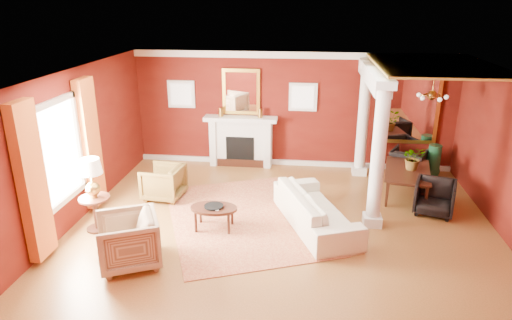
# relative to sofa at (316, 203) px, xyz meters

# --- Properties ---
(ground) EXTENTS (8.00, 8.00, 0.00)m
(ground) POSITION_rel_sofa_xyz_m (-0.61, -0.14, -0.47)
(ground) COLOR brown
(ground) RESTS_ON ground
(room_shell) EXTENTS (8.04, 7.04, 2.92)m
(room_shell) POSITION_rel_sofa_xyz_m (-0.61, -0.14, 1.55)
(room_shell) COLOR #59150C
(room_shell) RESTS_ON ground
(fireplace) EXTENTS (1.85, 0.42, 1.29)m
(fireplace) POSITION_rel_sofa_xyz_m (-1.91, 3.18, 0.18)
(fireplace) COLOR white
(fireplace) RESTS_ON ground
(overmantel_mirror) EXTENTS (0.95, 0.07, 1.15)m
(overmantel_mirror) POSITION_rel_sofa_xyz_m (-1.91, 3.31, 1.43)
(overmantel_mirror) COLOR gold
(overmantel_mirror) RESTS_ON fireplace
(flank_window_left) EXTENTS (0.70, 0.07, 0.70)m
(flank_window_left) POSITION_rel_sofa_xyz_m (-3.46, 3.33, 1.33)
(flank_window_left) COLOR white
(flank_window_left) RESTS_ON room_shell
(flank_window_right) EXTENTS (0.70, 0.07, 0.70)m
(flank_window_right) POSITION_rel_sofa_xyz_m (-0.36, 3.33, 1.33)
(flank_window_right) COLOR white
(flank_window_right) RESTS_ON room_shell
(left_window) EXTENTS (0.21, 2.55, 2.60)m
(left_window) POSITION_rel_sofa_xyz_m (-4.51, -0.74, 0.95)
(left_window) COLOR white
(left_window) RESTS_ON room_shell
(column_front) EXTENTS (0.36, 0.36, 2.80)m
(column_front) POSITION_rel_sofa_xyz_m (1.09, 0.16, 0.96)
(column_front) COLOR white
(column_front) RESTS_ON ground
(column_back) EXTENTS (0.36, 0.36, 2.80)m
(column_back) POSITION_rel_sofa_xyz_m (1.09, 2.86, 0.96)
(column_back) COLOR white
(column_back) RESTS_ON ground
(header_beam) EXTENTS (0.30, 3.20, 0.32)m
(header_beam) POSITION_rel_sofa_xyz_m (1.09, 1.76, 2.15)
(header_beam) COLOR white
(header_beam) RESTS_ON column_front
(amber_ceiling) EXTENTS (2.30, 3.40, 0.04)m
(amber_ceiling) POSITION_rel_sofa_xyz_m (2.24, 1.61, 2.40)
(amber_ceiling) COLOR gold
(amber_ceiling) RESTS_ON room_shell
(dining_mirror) EXTENTS (1.30, 0.07, 1.70)m
(dining_mirror) POSITION_rel_sofa_xyz_m (2.29, 3.31, 1.08)
(dining_mirror) COLOR gold
(dining_mirror) RESTS_ON room_shell
(chandelier) EXTENTS (0.60, 0.62, 0.75)m
(chandelier) POSITION_rel_sofa_xyz_m (2.29, 1.66, 1.78)
(chandelier) COLOR #A88034
(chandelier) RESTS_ON room_shell
(crown_trim) EXTENTS (8.00, 0.08, 0.16)m
(crown_trim) POSITION_rel_sofa_xyz_m (-0.61, 3.32, 2.35)
(crown_trim) COLOR white
(crown_trim) RESTS_ON room_shell
(base_trim) EXTENTS (8.00, 0.08, 0.12)m
(base_trim) POSITION_rel_sofa_xyz_m (-0.61, 3.32, -0.41)
(base_trim) COLOR white
(base_trim) RESTS_ON ground
(rug) EXTENTS (3.99, 4.51, 0.01)m
(rug) POSITION_rel_sofa_xyz_m (-1.39, 0.14, -0.46)
(rug) COLOR maroon
(rug) RESTS_ON ground
(sofa) EXTENTS (1.54, 2.49, 0.94)m
(sofa) POSITION_rel_sofa_xyz_m (0.00, 0.00, 0.00)
(sofa) COLOR white
(sofa) RESTS_ON ground
(armchair_leopard) EXTENTS (0.83, 0.87, 0.82)m
(armchair_leopard) POSITION_rel_sofa_xyz_m (-3.27, 0.90, -0.06)
(armchair_leopard) COLOR black
(armchair_leopard) RESTS_ON ground
(armchair_stripe) EXTENTS (1.18, 1.21, 0.96)m
(armchair_stripe) POSITION_rel_sofa_xyz_m (-3.03, -1.71, 0.01)
(armchair_stripe) COLOR tan
(armchair_stripe) RESTS_ON ground
(coffee_table) EXTENTS (0.88, 0.88, 0.45)m
(coffee_table) POSITION_rel_sofa_xyz_m (-1.90, -0.35, -0.07)
(coffee_table) COLOR black
(coffee_table) RESTS_ON ground
(coffee_book) EXTENTS (0.18, 0.05, 0.25)m
(coffee_book) POSITION_rel_sofa_xyz_m (-1.94, -0.37, 0.10)
(coffee_book) COLOR black
(coffee_book) RESTS_ON coffee_table
(side_table) EXTENTS (0.57, 0.57, 1.41)m
(side_table) POSITION_rel_sofa_xyz_m (-4.08, -0.63, 0.47)
(side_table) COLOR black
(side_table) RESTS_ON ground
(dining_table) EXTENTS (0.88, 1.75, 0.93)m
(dining_table) POSITION_rel_sofa_xyz_m (2.02, 1.69, -0.00)
(dining_table) COLOR black
(dining_table) RESTS_ON ground
(dining_chair_near) EXTENTS (0.92, 0.89, 0.77)m
(dining_chair_near) POSITION_rel_sofa_xyz_m (2.37, 0.82, -0.09)
(dining_chair_near) COLOR black
(dining_chair_near) RESTS_ON ground
(dining_chair_far) EXTENTS (0.98, 0.96, 0.78)m
(dining_chair_far) POSITION_rel_sofa_xyz_m (2.23, 2.80, -0.08)
(dining_chair_far) COLOR black
(dining_chair_far) RESTS_ON ground
(green_urn) EXTENTS (0.34, 0.34, 0.82)m
(green_urn) POSITION_rel_sofa_xyz_m (2.84, 2.86, -0.15)
(green_urn) COLOR #154425
(green_urn) RESTS_ON ground
(potted_plant) EXTENTS (0.55, 0.60, 0.42)m
(potted_plant) POSITION_rel_sofa_xyz_m (2.09, 1.74, 0.67)
(potted_plant) COLOR #26591E
(potted_plant) RESTS_ON dining_table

